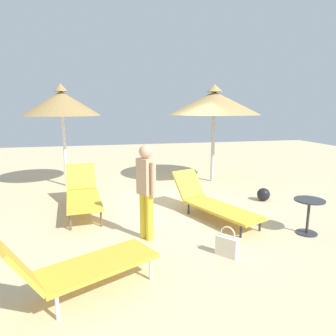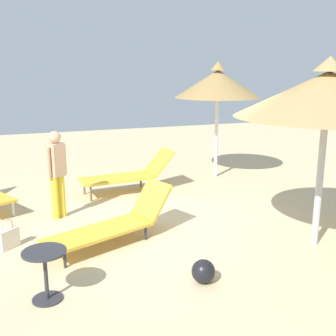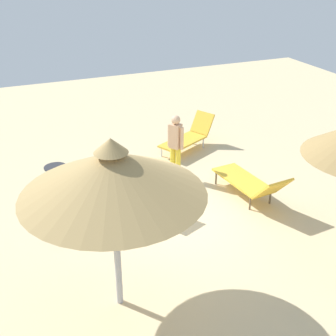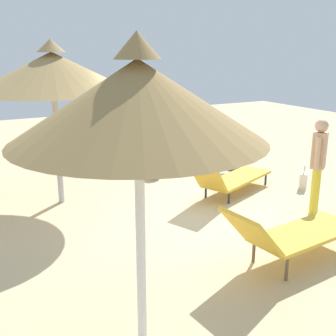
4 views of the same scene
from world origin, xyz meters
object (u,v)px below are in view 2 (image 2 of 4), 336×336
at_px(parasol_umbrella_near_right, 218,84).
at_px(person_standing_near_left, 57,170).
at_px(side_table_round, 45,267).
at_px(lounge_chair_far_right, 114,223).
at_px(handbag, 8,238).
at_px(lounge_chair_edge, 130,173).
at_px(parasol_umbrella_far_left, 327,94).
at_px(beach_ball, 203,271).

relative_size(parasol_umbrella_near_right, person_standing_near_left, 1.77).
height_order(person_standing_near_left, side_table_round, person_standing_near_left).
xyz_separation_m(lounge_chair_far_right, person_standing_near_left, (0.73, -1.49, 0.60)).
bearing_deg(lounge_chair_far_right, handbag, -12.40).
height_order(lounge_chair_edge, person_standing_near_left, person_standing_near_left).
bearing_deg(parasol_umbrella_far_left, parasol_umbrella_near_right, -94.96).
distance_m(handbag, side_table_round, 1.85).
bearing_deg(lounge_chair_far_right, lounge_chair_edge, -109.95).
xyz_separation_m(parasol_umbrella_near_right, beach_ball, (2.59, 4.91, -2.23)).
bearing_deg(parasol_umbrella_near_right, lounge_chair_far_right, 43.45).
bearing_deg(side_table_round, parasol_umbrella_far_left, -176.61).
relative_size(parasol_umbrella_near_right, lounge_chair_far_right, 1.29).
xyz_separation_m(parasol_umbrella_far_left, handbag, (4.67, -1.52, -2.23)).
bearing_deg(side_table_round, parasol_umbrella_near_right, -134.57).
relative_size(lounge_chair_edge, handbag, 4.45).
distance_m(person_standing_near_left, beach_ball, 3.61).
bearing_deg(person_standing_near_left, lounge_chair_edge, -145.66).
height_order(parasol_umbrella_far_left, beach_ball, parasol_umbrella_far_left).
xyz_separation_m(lounge_chair_edge, lounge_chair_far_right, (0.96, 2.64, -0.10)).
distance_m(parasol_umbrella_far_left, side_table_round, 4.64).
bearing_deg(beach_ball, lounge_chair_far_right, -63.96).
bearing_deg(side_table_round, lounge_chair_edge, -117.65).
bearing_deg(handbag, beach_ball, 140.30).
height_order(parasol_umbrella_near_right, lounge_chair_edge, parasol_umbrella_near_right).
bearing_deg(handbag, parasol_umbrella_near_right, -150.34).
distance_m(lounge_chair_edge, person_standing_near_left, 2.11).
xyz_separation_m(lounge_chair_far_right, handbag, (1.63, -0.36, -0.17)).
height_order(lounge_chair_edge, beach_ball, lounge_chair_edge).
height_order(lounge_chair_edge, handbag, lounge_chair_edge).
bearing_deg(lounge_chair_edge, handbag, 41.35).
xyz_separation_m(lounge_chair_edge, beach_ball, (0.14, 4.32, -0.28)).
distance_m(parasol_umbrella_far_left, person_standing_near_left, 4.83).
bearing_deg(beach_ball, person_standing_near_left, -63.86).
distance_m(lounge_chair_far_right, handbag, 1.68).
bearing_deg(person_standing_near_left, handbag, 51.34).
distance_m(parasol_umbrella_near_right, parasol_umbrella_far_left, 4.42).
xyz_separation_m(lounge_chair_edge, side_table_round, (2.12, 4.06, 0.00)).
distance_m(lounge_chair_far_right, side_table_round, 1.84).
bearing_deg(person_standing_near_left, side_table_round, 81.51).
relative_size(handbag, side_table_round, 0.75).
xyz_separation_m(lounge_chair_far_right, beach_ball, (-0.82, 1.68, -0.18)).
height_order(parasol_umbrella_near_right, beach_ball, parasol_umbrella_near_right).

